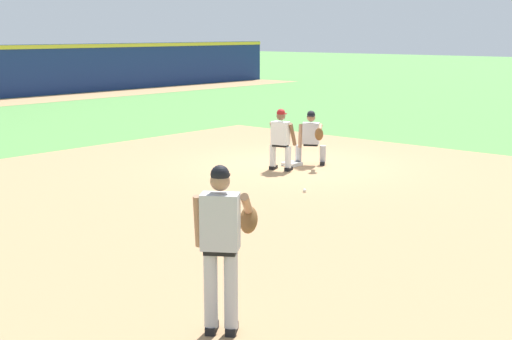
{
  "coord_description": "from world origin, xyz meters",
  "views": [
    {
      "loc": [
        -13.48,
        -10.59,
        3.22
      ],
      "look_at": [
        -5.79,
        -3.89,
        1.24
      ],
      "focal_mm": 50.0,
      "sensor_mm": 36.0,
      "label": 1
    }
  ],
  "objects_px": {
    "first_baseman": "(311,136)",
    "pitcher": "(222,239)",
    "baserunner": "(281,137)",
    "baseball": "(305,190)",
    "first_base_bag": "(292,164)"
  },
  "relations": [
    {
      "from": "pitcher",
      "to": "first_base_bag",
      "type": "bearing_deg",
      "value": 33.95
    },
    {
      "from": "first_base_bag",
      "to": "baseball",
      "type": "xyz_separation_m",
      "value": [
        -2.13,
        -2.01,
        -0.01
      ]
    },
    {
      "from": "first_base_bag",
      "to": "baserunner",
      "type": "xyz_separation_m",
      "value": [
        -0.63,
        -0.15,
        0.75
      ]
    },
    {
      "from": "pitcher",
      "to": "baserunner",
      "type": "distance_m",
      "value": 9.33
    },
    {
      "from": "baseball",
      "to": "baserunner",
      "type": "relative_size",
      "value": 0.05
    },
    {
      "from": "baseball",
      "to": "first_baseman",
      "type": "xyz_separation_m",
      "value": [
        2.52,
        1.72,
        0.69
      ]
    },
    {
      "from": "first_baseman",
      "to": "baserunner",
      "type": "height_order",
      "value": "baserunner"
    },
    {
      "from": "first_baseman",
      "to": "baserunner",
      "type": "xyz_separation_m",
      "value": [
        -1.01,
        0.14,
        0.06
      ]
    },
    {
      "from": "first_baseman",
      "to": "baserunner",
      "type": "distance_m",
      "value": 1.02
    },
    {
      "from": "baseball",
      "to": "baserunner",
      "type": "xyz_separation_m",
      "value": [
        1.51,
        1.86,
        0.76
      ]
    },
    {
      "from": "baseball",
      "to": "baserunner",
      "type": "distance_m",
      "value": 2.51
    },
    {
      "from": "first_base_bag",
      "to": "baseball",
      "type": "relative_size",
      "value": 5.14
    },
    {
      "from": "first_base_bag",
      "to": "baseball",
      "type": "bearing_deg",
      "value": -136.7
    },
    {
      "from": "first_base_bag",
      "to": "first_baseman",
      "type": "xyz_separation_m",
      "value": [
        0.38,
        -0.3,
        0.69
      ]
    },
    {
      "from": "first_baseman",
      "to": "pitcher",
      "type": "bearing_deg",
      "value": -148.66
    }
  ]
}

